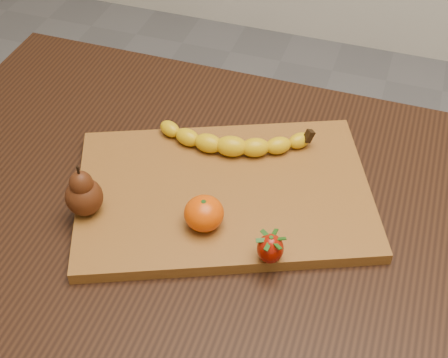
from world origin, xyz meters
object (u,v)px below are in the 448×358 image
(cutting_board, at_px, (224,193))
(pear, at_px, (82,189))
(table, at_px, (198,240))
(mandarin, at_px, (204,213))

(cutting_board, height_order, pear, pear)
(table, bearing_deg, pear, -147.45)
(cutting_board, distance_m, mandarin, 0.09)
(cutting_board, height_order, mandarin, mandarin)
(table, height_order, cutting_board, cutting_board)
(cutting_board, xyz_separation_m, mandarin, (-0.00, -0.08, 0.03))
(mandarin, bearing_deg, pear, -171.11)
(table, bearing_deg, mandarin, -59.72)
(cutting_board, bearing_deg, table, -178.17)
(cutting_board, bearing_deg, mandarin, -115.41)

